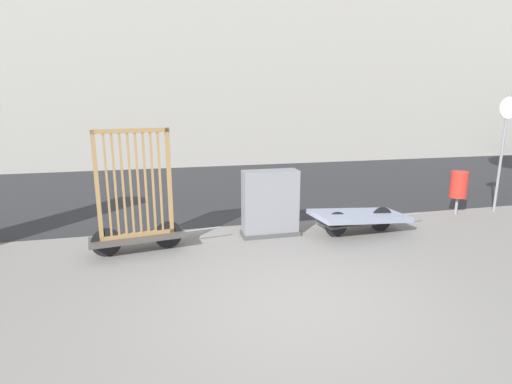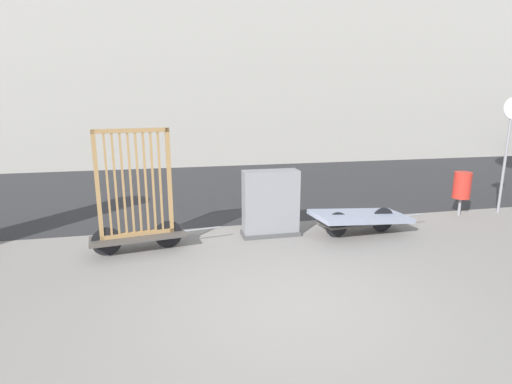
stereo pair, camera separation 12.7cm
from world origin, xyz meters
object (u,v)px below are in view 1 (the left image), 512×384
Objects in this scene: bike_cart_with_mattress at (360,217)px; sign_post at (504,140)px; trash_bin at (459,185)px; bike_cart_with_bedframe at (137,211)px; utility_cabinet at (270,205)px.

bike_cart_with_mattress is 0.92× the size of sign_post.
bike_cart_with_mattress is 4.24m from sign_post.
trash_bin reaches higher than bike_cart_with_mattress.
bike_cart_with_bedframe is 0.85× the size of sign_post.
sign_post is at bearing -0.35° from trash_bin.
sign_post is at bearing -3.98° from bike_cart_with_bedframe.
trash_bin is at bearing 4.90° from utility_cabinet.
utility_cabinet reaches higher than trash_bin.
utility_cabinet is 0.47× the size of sign_post.
trash_bin is (7.11, 0.74, -0.04)m from bike_cart_with_bedframe.
bike_cart_with_bedframe is 1.80× the size of utility_cabinet.
utility_cabinet is 5.82m from sign_post.
utility_cabinet is at bearing -176.08° from sign_post.
utility_cabinet is at bearing 162.53° from bike_cart_with_mattress.
utility_cabinet is (2.48, 0.34, -0.14)m from bike_cart_with_bedframe.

